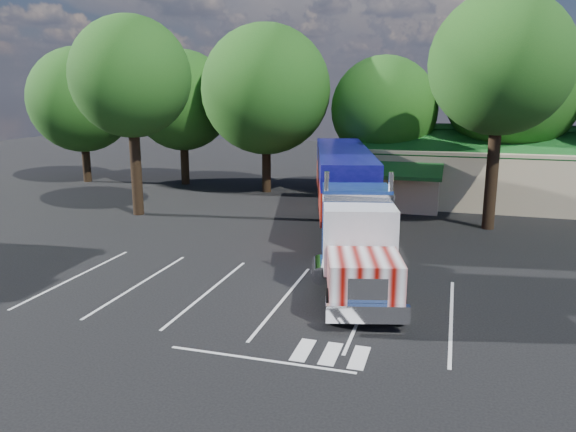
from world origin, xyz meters
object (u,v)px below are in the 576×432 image
(silver_sedan, at_px, (387,199))
(semi_truck, at_px, (346,189))
(bicycle, at_px, (340,240))
(woman, at_px, (341,245))

(silver_sedan, bearing_deg, semi_truck, 161.99)
(semi_truck, bearing_deg, bicycle, -99.90)
(semi_truck, distance_m, silver_sedan, 9.04)
(woman, bearing_deg, silver_sedan, 1.80)
(bicycle, bearing_deg, silver_sedan, 74.84)
(semi_truck, xyz_separation_m, silver_sedan, (1.25, 8.70, -2.10))
(bicycle, height_order, silver_sedan, silver_sedan)
(semi_truck, relative_size, bicycle, 13.35)
(bicycle, bearing_deg, woman, -87.21)
(woman, xyz_separation_m, silver_sedan, (0.50, 13.53, -0.30))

